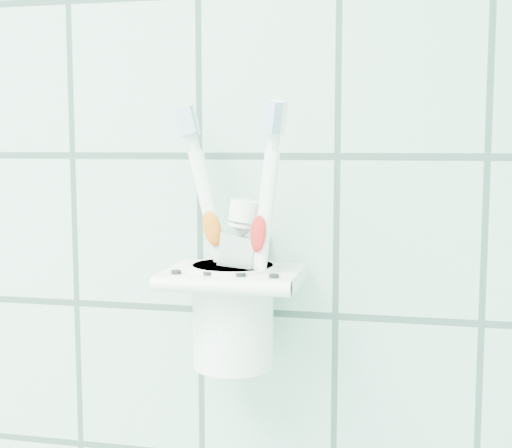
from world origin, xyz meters
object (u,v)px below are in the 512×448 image
(toothbrush_blue, at_px, (225,236))
(toothbrush_orange, at_px, (248,230))
(toothbrush_pink, at_px, (242,227))
(toothpaste_tube, at_px, (226,267))
(cup, at_px, (233,311))
(holder_bracket, at_px, (234,278))

(toothbrush_blue, height_order, toothbrush_orange, toothbrush_orange)
(toothbrush_pink, relative_size, toothbrush_blue, 1.08)
(toothbrush_orange, relative_size, toothpaste_tube, 1.56)
(cup, height_order, toothpaste_tube, toothpaste_tube)
(holder_bracket, height_order, toothbrush_blue, toothbrush_blue)
(holder_bracket, height_order, toothbrush_orange, toothbrush_orange)
(toothbrush_orange, height_order, toothpaste_tube, toothbrush_orange)
(cup, height_order, toothbrush_orange, toothbrush_orange)
(toothpaste_tube, bearing_deg, holder_bracket, 57.12)
(toothbrush_orange, bearing_deg, toothpaste_tube, -147.49)
(toothbrush_blue, bearing_deg, toothbrush_pink, 45.75)
(toothpaste_tube, bearing_deg, toothbrush_orange, 25.89)
(toothbrush_pink, distance_m, toothbrush_blue, 0.02)
(toothbrush_pink, bearing_deg, cup, -115.64)
(holder_bracket, distance_m, toothbrush_orange, 0.04)
(holder_bracket, bearing_deg, toothbrush_blue, -159.06)
(cup, bearing_deg, toothpaste_tube, -118.23)
(toothbrush_pink, relative_size, toothbrush_orange, 1.00)
(toothbrush_pink, height_order, toothpaste_tube, toothbrush_pink)
(holder_bracket, relative_size, toothbrush_pink, 0.51)
(holder_bracket, relative_size, toothbrush_blue, 0.55)
(toothbrush_pink, relative_size, toothpaste_tube, 1.56)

